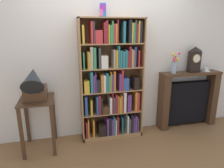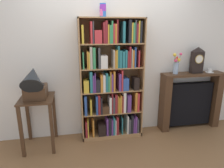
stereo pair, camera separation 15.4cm
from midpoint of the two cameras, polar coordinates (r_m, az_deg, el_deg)
The scene contains 10 objects.
ground_plane at distance 3.40m, azimuth -0.84°, elevation -15.46°, with size 8.10×6.40×0.02m, color brown.
wall_back at distance 3.29m, azimuth 0.31°, elevation 8.65°, with size 5.10×0.08×2.69m, color silver.
bookshelf at distance 3.16m, azimuth -1.42°, elevation 0.04°, with size 0.97×0.29×1.89m.
cup_stack at distance 3.05m, azimuth -4.12°, elevation 20.02°, with size 0.09×0.09×0.19m.
side_table_left at distance 3.13m, azimuth -21.47°, elevation -7.63°, with size 0.47×0.53×0.78m.
gramophone at distance 2.92m, azimuth -22.53°, elevation -0.03°, with size 0.29×0.49×0.55m.
fireplace_mantel at distance 3.86m, azimuth 19.38°, elevation -4.15°, with size 1.08×0.25×1.00m.
mantel_clock at distance 3.69m, azimuth 21.09°, elevation 6.47°, with size 0.19×0.12×0.43m.
flower_vase at distance 3.50m, azimuth 15.99°, elevation 5.39°, with size 0.19×0.15×0.35m.
teacup_with_saucer at distance 3.88m, azimuth 23.98°, elevation 3.69°, with size 0.14×0.14×0.06m.
Camera 1 is at (-0.72, -2.81, 1.76)m, focal length 32.47 mm.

